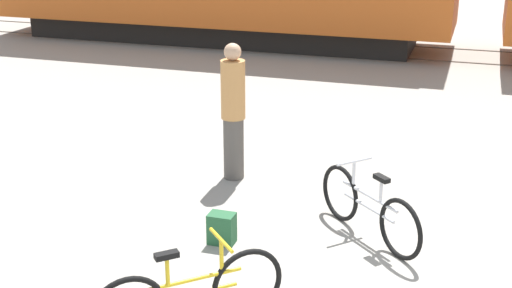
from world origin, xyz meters
name	(u,v)px	position (x,y,z in m)	size (l,w,h in m)	color
rail_near	(475,63)	(0.00, 11.31, 0.01)	(36.06, 0.07, 0.01)	#4C4238
rail_far	(476,50)	(0.00, 12.74, 0.01)	(36.06, 0.07, 0.01)	#4C4238
bicycle_silver	(369,208)	(-0.88, 2.22, 0.35)	(1.28, 1.21, 0.81)	black
person_in_tan	(233,111)	(-2.84, 3.42, 0.92)	(0.31, 0.31, 1.80)	#514C47
backpack	(222,229)	(-2.35, 1.62, 0.17)	(0.28, 0.20, 0.34)	#235633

